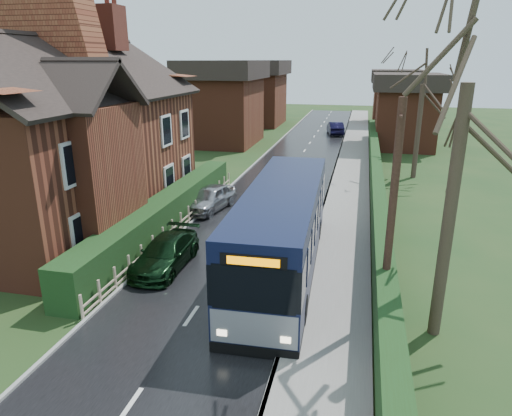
% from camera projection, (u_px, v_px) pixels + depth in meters
% --- Properties ---
extents(ground, '(140.00, 140.00, 0.00)m').
position_uv_depth(ground, '(211.00, 287.00, 16.14)').
color(ground, '#2E401B').
rests_on(ground, ground).
extents(road, '(6.00, 100.00, 0.02)m').
position_uv_depth(road, '(268.00, 204.00, 25.40)').
color(road, black).
rests_on(road, ground).
extents(pavement, '(2.50, 100.00, 0.14)m').
position_uv_depth(pavement, '(346.00, 208.00, 24.47)').
color(pavement, slate).
rests_on(pavement, ground).
extents(kerb_right, '(0.12, 100.00, 0.14)m').
position_uv_depth(kerb_right, '(323.00, 207.00, 24.73)').
color(kerb_right, gray).
rests_on(kerb_right, ground).
extents(kerb_left, '(0.12, 100.00, 0.10)m').
position_uv_depth(kerb_left, '(216.00, 200.00, 26.04)').
color(kerb_left, gray).
rests_on(kerb_left, ground).
extents(front_hedge, '(1.20, 16.00, 1.60)m').
position_uv_depth(front_hedge, '(165.00, 213.00, 21.36)').
color(front_hedge, black).
rests_on(front_hedge, ground).
extents(picket_fence, '(0.10, 16.00, 0.90)m').
position_uv_depth(picket_fence, '(181.00, 222.00, 21.31)').
color(picket_fence, '#9E886B').
rests_on(picket_fence, ground).
extents(right_wall_hedge, '(0.60, 50.00, 1.80)m').
position_uv_depth(right_wall_hedge, '(377.00, 193.00, 23.84)').
color(right_wall_hedge, brown).
rests_on(right_wall_hedge, ground).
extents(brick_house, '(9.30, 14.60, 10.30)m').
position_uv_depth(brick_house, '(62.00, 134.00, 21.08)').
color(brick_house, brown).
rests_on(brick_house, ground).
extents(bus, '(2.85, 10.95, 3.30)m').
position_uv_depth(bus, '(282.00, 231.00, 16.80)').
color(bus, black).
rests_on(bus, ground).
extents(car_silver, '(2.28, 4.09, 1.31)m').
position_uv_depth(car_silver, '(210.00, 198.00, 24.22)').
color(car_silver, '#A7A5AA').
rests_on(car_silver, ground).
extents(car_green, '(1.65, 4.05, 1.17)m').
position_uv_depth(car_green, '(166.00, 253.00, 17.49)').
color(car_green, black).
rests_on(car_green, ground).
extents(car_distant, '(2.16, 4.31, 1.36)m').
position_uv_depth(car_distant, '(335.00, 128.00, 48.80)').
color(car_distant, black).
rests_on(car_distant, ground).
extents(bus_stop_sign, '(0.17, 0.46, 3.06)m').
position_uv_depth(bus_stop_sign, '(295.00, 265.00, 13.14)').
color(bus_stop_sign, slate).
rests_on(bus_stop_sign, ground).
extents(telegraph_pole, '(0.23, 0.87, 6.74)m').
position_uv_depth(telegraph_pole, '(392.00, 217.00, 12.93)').
color(telegraph_pole, '#311D16').
rests_on(telegraph_pole, ground).
extents(tree_right_near, '(4.72, 4.72, 10.18)m').
position_uv_depth(tree_right_near, '(471.00, 62.00, 11.09)').
color(tree_right_near, '#392D21').
rests_on(tree_right_near, ground).
extents(tree_right_far, '(4.56, 4.56, 8.80)m').
position_uv_depth(tree_right_far, '(424.00, 77.00, 29.10)').
color(tree_right_far, '#382921').
rests_on(tree_right_far, ground).
extents(tree_house_side, '(4.18, 4.18, 9.50)m').
position_uv_depth(tree_house_side, '(95.00, 68.00, 31.61)').
color(tree_house_side, '#3D3024').
rests_on(tree_house_side, ground).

